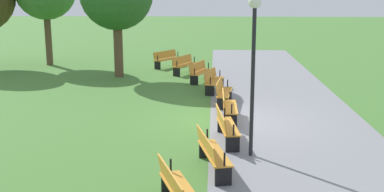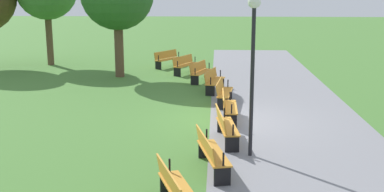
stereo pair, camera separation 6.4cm
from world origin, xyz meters
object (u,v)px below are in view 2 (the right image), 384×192
object	(u,v)px
bench_0	(168,58)
bench_8	(176,189)
bench_5	(228,106)
bench_7	(211,152)
bench_2	(201,71)
bench_4	(223,91)
lamp_post	(253,47)
bench_1	(185,64)
bench_3	(214,80)
bench_6	(225,125)

from	to	relation	value
bench_0	bench_8	bearing A→B (deg)	38.79
bench_0	bench_5	world-z (taller)	same
bench_7	bench_0	bearing A→B (deg)	176.70
bench_2	bench_8	distance (m)	13.30
bench_4	bench_2	bearing A→B (deg)	-160.67
bench_7	lamp_post	world-z (taller)	lamp_post
bench_1	bench_3	bearing A→B (deg)	45.19
bench_1	bench_6	bearing A→B (deg)	35.54
bench_3	bench_4	distance (m)	2.26
bench_4	lamp_post	distance (m)	6.11
bench_1	bench_7	bearing A→B (deg)	32.32
bench_1	bench_2	xyz separation A→B (m)	(2.08, 0.86, 0.00)
bench_0	bench_3	distance (m)	6.74
bench_3	bench_4	xyz separation A→B (m)	(2.23, 0.38, 0.00)
bench_4	bench_7	xyz separation A→B (m)	(6.73, -0.38, 0.00)
bench_5	bench_0	bearing A→B (deg)	-163.92
bench_3	bench_5	distance (m)	4.51
bench_1	bench_8	bearing A→B (deg)	29.11
bench_1	bench_2	distance (m)	2.26
bench_8	lamp_post	xyz separation A→B (m)	(-3.29, 1.64, 2.35)
bench_6	bench_7	xyz separation A→B (m)	(2.23, -0.38, 0.00)
bench_4	bench_7	bearing A→B (deg)	3.26
bench_5	bench_7	distance (m)	4.51
bench_1	bench_7	world-z (taller)	same
bench_2	bench_4	size ratio (longest dim) A/B	1.00
bench_0	bench_3	bearing A→B (deg)	54.88
bench_2	bench_5	xyz separation A→B (m)	(6.65, 1.13, 0.00)
bench_0	bench_7	xyz separation A→B (m)	(15.18, 2.58, 0.00)
bench_5	bench_8	size ratio (longest dim) A/B	0.98
bench_2	bench_3	xyz separation A→B (m)	(2.17, 0.62, 0.00)
bench_3	bench_7	world-z (taller)	same
bench_4	bench_6	distance (m)	4.51
bench_7	bench_3	bearing A→B (deg)	167.05
bench_1	lamp_post	world-z (taller)	lamp_post
bench_5	bench_7	xyz separation A→B (m)	(4.48, -0.50, 0.00)
bench_5	bench_7	size ratio (longest dim) A/B	0.97
bench_8	bench_0	bearing A→B (deg)	167.01
bench_3	bench_5	world-z (taller)	same
bench_4	bench_5	size ratio (longest dim) A/B	1.02
bench_4	bench_5	world-z (taller)	same
bench_2	bench_4	bearing A→B (deg)	32.28
lamp_post	bench_7	bearing A→B (deg)	-41.94
bench_6	lamp_post	world-z (taller)	lamp_post
bench_5	bench_2	bearing A→B (deg)	-170.36
bench_0	bench_4	xyz separation A→B (m)	(8.45, 2.96, 0.00)
bench_0	bench_1	xyz separation A→B (m)	(1.97, 1.09, 0.00)
bench_2	lamp_post	xyz separation A→B (m)	(10.00, 1.64, 2.35)
bench_1	bench_8	size ratio (longest dim) A/B	0.98
bench_5	bench_6	size ratio (longest dim) A/B	0.98
bench_8	bench_4	bearing A→B (deg)	154.15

